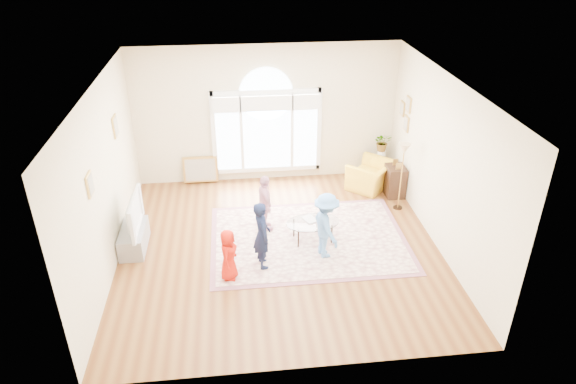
{
  "coord_description": "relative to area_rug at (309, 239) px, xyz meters",
  "views": [
    {
      "loc": [
        -0.76,
        -8.11,
        5.6
      ],
      "look_at": [
        0.19,
        0.3,
        1.03
      ],
      "focal_mm": 32.0,
      "sensor_mm": 36.0,
      "label": 1
    }
  ],
  "objects": [
    {
      "name": "area_rug",
      "position": [
        0.0,
        0.0,
        0.0
      ],
      "size": [
        3.6,
        2.6,
        0.02
      ],
      "primitive_type": "cube",
      "color": "beige",
      "rests_on": "ground"
    },
    {
      "name": "potted_plant",
      "position": [
        2.11,
        2.5,
        0.91
      ],
      "size": [
        0.4,
        0.35,
        0.44
      ],
      "primitive_type": "imported",
      "rotation": [
        0.0,
        0.0,
        -0.01
      ],
      "color": "#33722D",
      "rests_on": "plant_pedestal"
    },
    {
      "name": "child_navy",
      "position": [
        -0.95,
        -0.76,
        0.65
      ],
      "size": [
        0.37,
        0.51,
        1.28
      ],
      "primitive_type": "imported",
      "rotation": [
        0.0,
        0.0,
        1.72
      ],
      "color": "#111936",
      "rests_on": "area_rug"
    },
    {
      "name": "side_cabinet",
      "position": [
        2.19,
        1.59,
        0.34
      ],
      "size": [
        0.4,
        0.5,
        0.7
      ],
      "primitive_type": "cube",
      "color": "black",
      "rests_on": "ground"
    },
    {
      "name": "child_red",
      "position": [
        -1.55,
        -1.05,
        0.48
      ],
      "size": [
        0.41,
        0.53,
        0.95
      ],
      "primitive_type": "imported",
      "rotation": [
        0.0,
        0.0,
        1.3
      ],
      "color": "red",
      "rests_on": "area_rug"
    },
    {
      "name": "room_shell",
      "position": [
        -0.58,
        2.62,
        1.56
      ],
      "size": [
        6.0,
        6.0,
        6.0
      ],
      "color": "beige",
      "rests_on": "ground"
    },
    {
      "name": "floor_lamp",
      "position": [
        2.11,
        0.99,
        1.27
      ],
      "size": [
        0.31,
        0.31,
        1.51
      ],
      "color": "black",
      "rests_on": "ground"
    },
    {
      "name": "armchair",
      "position": [
        1.74,
        1.99,
        0.31
      ],
      "size": [
        1.3,
        1.31,
        0.64
      ],
      "primitive_type": "imported",
      "rotation": [
        0.0,
        0.0,
        3.98
      ],
      "color": "yellow",
      "rests_on": "ground"
    },
    {
      "name": "rug_border",
      "position": [
        0.0,
        0.0,
        -0.0
      ],
      "size": [
        3.8,
        2.8,
        0.01
      ],
      "primitive_type": "cube",
      "color": "#8A5260",
      "rests_on": "ground"
    },
    {
      "name": "television",
      "position": [
        -3.33,
        0.09,
        0.74
      ],
      "size": [
        0.18,
        1.15,
        0.66
      ],
      "color": "black",
      "rests_on": "tv_console"
    },
    {
      "name": "child_pink",
      "position": [
        -0.81,
        0.44,
        0.6
      ],
      "size": [
        0.42,
        0.74,
        1.18
      ],
      "primitive_type": "imported",
      "rotation": [
        0.0,
        0.0,
        1.76
      ],
      "color": "#E09FB4",
      "rests_on": "area_rug"
    },
    {
      "name": "leaning_picture",
      "position": [
        -2.17,
        2.69,
        -0.01
      ],
      "size": [
        0.8,
        0.14,
        0.62
      ],
      "primitive_type": "cube",
      "rotation": [
        -0.14,
        0.0,
        0.0
      ],
      "color": "tan",
      "rests_on": "ground"
    },
    {
      "name": "tv_console",
      "position": [
        -3.34,
        0.09,
        0.2
      ],
      "size": [
        0.45,
        1.0,
        0.42
      ],
      "primitive_type": "cube",
      "color": "gray",
      "rests_on": "ground"
    },
    {
      "name": "ground",
      "position": [
        -0.59,
        -0.21,
        -0.01
      ],
      "size": [
        6.0,
        6.0,
        0.0
      ],
      "primitive_type": "plane",
      "color": "#5F3215",
      "rests_on": "ground"
    },
    {
      "name": "coffee_table",
      "position": [
        0.07,
        -0.04,
        0.39
      ],
      "size": [
        1.1,
        0.77,
        0.54
      ],
      "rotation": [
        0.0,
        0.0,
        0.11
      ],
      "color": "silver",
      "rests_on": "ground"
    },
    {
      "name": "plant_pedestal",
      "position": [
        2.11,
        2.5,
        0.34
      ],
      "size": [
        0.2,
        0.2,
        0.7
      ],
      "primitive_type": "cylinder",
      "color": "white",
      "rests_on": "ground"
    },
    {
      "name": "child_blue",
      "position": [
        0.22,
        -0.57,
        0.65
      ],
      "size": [
        0.65,
        0.91,
        1.27
      ],
      "primitive_type": "imported",
      "rotation": [
        0.0,
        0.0,
        1.8
      ],
      "color": "#5790D7",
      "rests_on": "area_rug"
    }
  ]
}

